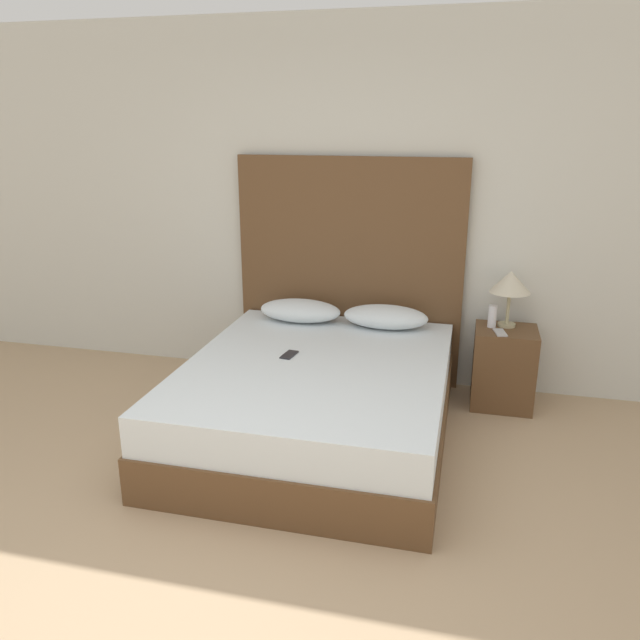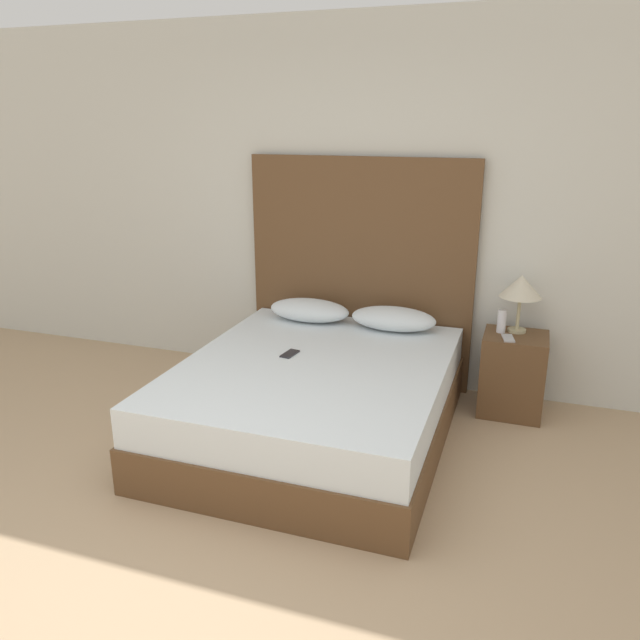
{
  "view_description": "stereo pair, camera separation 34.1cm",
  "coord_description": "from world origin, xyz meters",
  "px_view_note": "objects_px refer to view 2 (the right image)",
  "views": [
    {
      "loc": [
        0.99,
        -1.95,
        1.98
      ],
      "look_at": [
        0.09,
        1.69,
        0.77
      ],
      "focal_mm": 35.0,
      "sensor_mm": 36.0,
      "label": 1
    },
    {
      "loc": [
        1.32,
        -1.85,
        1.98
      ],
      "look_at": [
        0.09,
        1.69,
        0.77
      ],
      "focal_mm": 35.0,
      "sensor_mm": 36.0,
      "label": 2
    }
  ],
  "objects_px": {
    "bed": "(315,400)",
    "phone_on_bed": "(290,354)",
    "phone_on_nightstand": "(508,338)",
    "table_lamp": "(521,288)",
    "nightstand": "(512,374)"
  },
  "relations": [
    {
      "from": "nightstand",
      "to": "bed",
      "type": "bearing_deg",
      "value": -146.41
    },
    {
      "from": "bed",
      "to": "phone_on_bed",
      "type": "height_order",
      "value": "phone_on_bed"
    },
    {
      "from": "phone_on_bed",
      "to": "table_lamp",
      "type": "bearing_deg",
      "value": 29.62
    },
    {
      "from": "nightstand",
      "to": "phone_on_bed",
      "type": "bearing_deg",
      "value": -152.89
    },
    {
      "from": "phone_on_bed",
      "to": "phone_on_nightstand",
      "type": "height_order",
      "value": "phone_on_nightstand"
    },
    {
      "from": "bed",
      "to": "phone_on_bed",
      "type": "xyz_separation_m",
      "value": [
        -0.2,
        0.08,
        0.27
      ]
    },
    {
      "from": "bed",
      "to": "nightstand",
      "type": "distance_m",
      "value": 1.42
    },
    {
      "from": "phone_on_bed",
      "to": "phone_on_nightstand",
      "type": "relative_size",
      "value": 0.98
    },
    {
      "from": "bed",
      "to": "phone_on_nightstand",
      "type": "relative_size",
      "value": 12.43
    },
    {
      "from": "phone_on_bed",
      "to": "table_lamp",
      "type": "height_order",
      "value": "table_lamp"
    },
    {
      "from": "table_lamp",
      "to": "phone_on_nightstand",
      "type": "xyz_separation_m",
      "value": [
        -0.05,
        -0.17,
        -0.31
      ]
    },
    {
      "from": "phone_on_bed",
      "to": "nightstand",
      "type": "distance_m",
      "value": 1.57
    },
    {
      "from": "bed",
      "to": "table_lamp",
      "type": "distance_m",
      "value": 1.59
    },
    {
      "from": "phone_on_bed",
      "to": "nightstand",
      "type": "bearing_deg",
      "value": 27.11
    },
    {
      "from": "phone_on_bed",
      "to": "phone_on_nightstand",
      "type": "distance_m",
      "value": 1.47
    }
  ]
}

